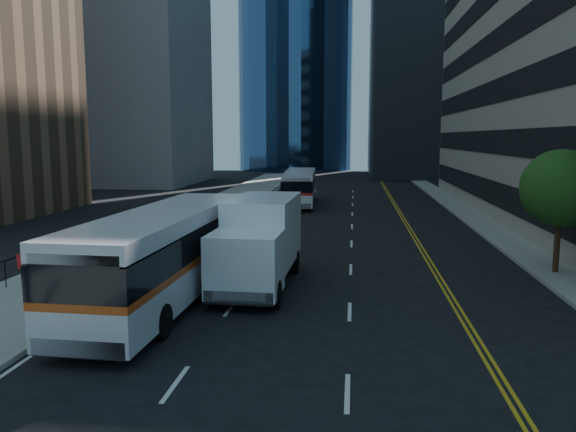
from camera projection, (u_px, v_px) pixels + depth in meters
The scene contains 8 objects.
ground at pixel (332, 332), 16.63m from camera, with size 160.00×160.00×0.00m, color black.
sidewalk_west at pixel (206, 212), 42.42m from camera, with size 5.00×90.00×0.15m, color gray.
sidewalk_east at pixel (472, 217), 40.17m from camera, with size 2.00×90.00×0.15m, color gray.
midrise_west at pixel (121, 40), 68.58m from camera, with size 18.00×18.00×35.00m, color gray.
street_tree at pixel (561, 188), 22.96m from camera, with size 3.20×3.20×5.10m.
bus_front at pixel (166, 252), 19.59m from camera, with size 3.02×12.43×3.19m.
bus_rear at pixel (300, 186), 47.89m from camera, with size 3.00×11.26×2.87m.
box_truck at pixel (259, 241), 21.49m from camera, with size 2.59×7.08×3.36m.
Camera 1 is at (0.57, -16.04, 5.71)m, focal length 35.00 mm.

